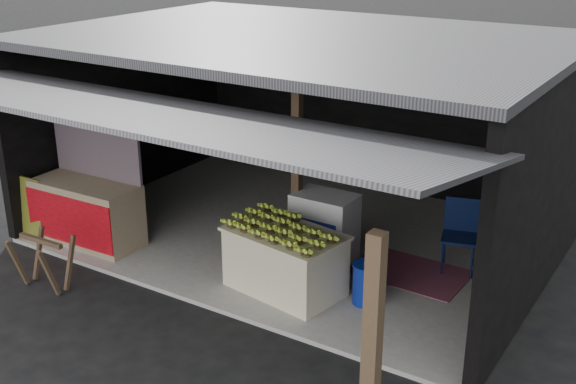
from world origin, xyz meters
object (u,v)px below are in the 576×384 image
Objects in this scene: banana_table at (285,261)px; water_barrel at (366,285)px; plastic_chair at (461,228)px; sawhorse at (43,257)px; neighbor_stall at (88,209)px; white_crate at (324,226)px.

banana_table reaches higher than water_barrel.
plastic_chair is at bearing 68.22° from water_barrel.
sawhorse is 0.75× the size of plastic_chair.
water_barrel is (3.73, 1.79, -0.14)m from sawhorse.
water_barrel is (4.25, 0.53, -0.25)m from neighbor_stall.
white_crate reaches higher than banana_table.
plastic_chair is (1.64, 1.80, 0.17)m from banana_table.
water_barrel is at bearing -38.02° from white_crate.
white_crate reaches higher than water_barrel.
white_crate is at bearing 21.44° from neighbor_stall.
sawhorse is at bearing -135.68° from white_crate.
water_barrel is at bearing -127.70° from plastic_chair.
neighbor_stall is 2.29× the size of sawhorse.
banana_table is 3.12m from sawhorse.
white_crate is at bearing 142.25° from water_barrel.
banana_table is at bearing -165.80° from water_barrel.
water_barrel is at bearing 23.62° from sawhorse.
plastic_chair reaches higher than water_barrel.
banana_table is at bearing -148.20° from plastic_chair.
white_crate is 1.88× the size of water_barrel.
sawhorse is 1.46× the size of water_barrel.
white_crate reaches higher than sawhorse.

